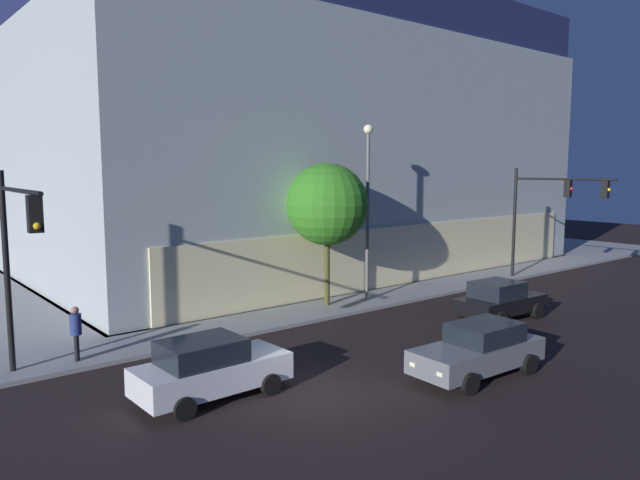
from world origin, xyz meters
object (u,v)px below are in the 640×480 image
modern_building (295,140)px  car_black (500,300)px  traffic_light_far_corner (551,202)px  sidewalk_tree (327,205)px  pedestrian_waiting (76,329)px  car_white (210,368)px  street_lamp_sidewalk (368,191)px  traffic_light_near_corner (16,244)px  car_grey (479,350)px

modern_building → car_black: bearing=-98.2°
traffic_light_far_corner → sidewalk_tree: sidewalk_tree is taller
sidewalk_tree → pedestrian_waiting: size_ratio=3.61×
pedestrian_waiting → car_white: bearing=-69.3°
modern_building → traffic_light_far_corner: (6.32, -14.63, -3.67)m
sidewalk_tree → pedestrian_waiting: bearing=-175.3°
street_lamp_sidewalk → car_white: size_ratio=1.89×
sidewalk_tree → street_lamp_sidewalk: bearing=-11.1°
car_white → pedestrian_waiting: bearing=110.7°
modern_building → street_lamp_sidewalk: 13.08m
modern_building → street_lamp_sidewalk: size_ratio=4.06×
sidewalk_tree → traffic_light_near_corner: bearing=-170.0°
modern_building → car_black: 19.18m
traffic_light_near_corner → traffic_light_far_corner: 26.30m
modern_building → traffic_light_near_corner: 24.56m
street_lamp_sidewalk → car_grey: street_lamp_sidewalk is taller
modern_building → traffic_light_far_corner: modern_building is taller
modern_building → car_white: (-16.11, -17.53, -7.29)m
pedestrian_waiting → street_lamp_sidewalk: bearing=2.2°
traffic_light_far_corner → car_grey: size_ratio=1.35×
traffic_light_far_corner → car_black: 10.00m
car_grey → sidewalk_tree: bearing=77.9°
traffic_light_far_corner → street_lamp_sidewalk: 11.42m
street_lamp_sidewalk → sidewalk_tree: bearing=168.9°
pedestrian_waiting → car_grey: 12.68m
sidewalk_tree → traffic_light_far_corner: bearing=-13.6°
street_lamp_sidewalk → sidewalk_tree: size_ratio=1.27×
street_lamp_sidewalk → pedestrian_waiting: size_ratio=4.59×
traffic_light_near_corner → car_black: traffic_light_near_corner is taller
traffic_light_far_corner → pedestrian_waiting: (-24.39, 2.26, -3.27)m
traffic_light_near_corner → car_grey: traffic_light_near_corner is taller
pedestrian_waiting → car_black: (15.55, -5.19, -0.37)m
pedestrian_waiting → car_white: 5.53m
car_black → pedestrian_waiting: bearing=161.5°
traffic_light_far_corner → street_lamp_sidewalk: size_ratio=0.76×
modern_building → pedestrian_waiting: modern_building is taller
traffic_light_near_corner → pedestrian_waiting: size_ratio=3.44×
street_lamp_sidewalk → car_black: street_lamp_sidewalk is taller
modern_building → traffic_light_near_corner: size_ratio=5.42×
pedestrian_waiting → car_white: size_ratio=0.41×
modern_building → sidewalk_tree: size_ratio=5.16×
traffic_light_far_corner → traffic_light_near_corner: bearing=178.1°
traffic_light_near_corner → street_lamp_sidewalk: (15.23, 1.92, 1.01)m
modern_building → sidewalk_tree: 13.75m
modern_building → car_white: modern_building is taller
car_white → car_black: 13.60m
modern_building → traffic_light_near_corner: bearing=-145.4°
pedestrian_waiting → car_white: (1.95, -5.16, -0.35)m
traffic_light_near_corner → car_grey: size_ratio=1.33×
traffic_light_near_corner → street_lamp_sidewalk: size_ratio=0.75×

